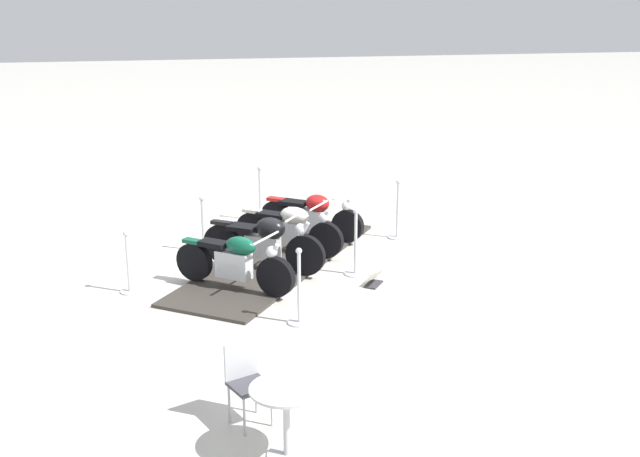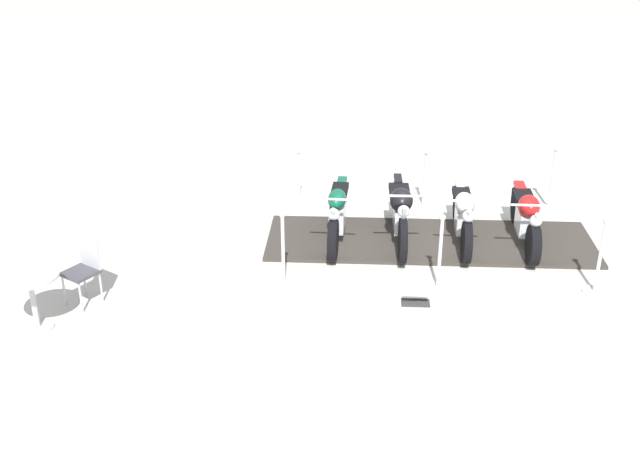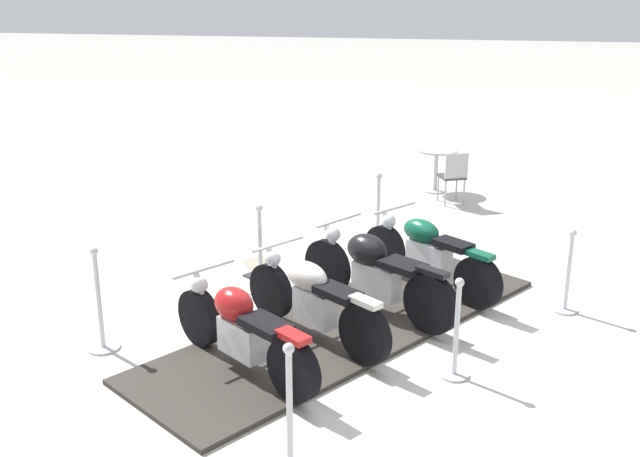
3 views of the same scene
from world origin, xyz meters
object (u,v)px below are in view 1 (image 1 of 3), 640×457
(motorcycle_black, at_px, (265,241))
(stanchion_left_front, at_px, (129,272))
(info_placard, at_px, (373,281))
(stanchion_left_mid, at_px, (203,232))
(motorcycle_cream, at_px, (290,227))
(stanchion_right_front, at_px, (299,300))
(stanchion_right_mid, at_px, (355,255))
(cafe_chair_near_table, at_px, (246,378))
(motorcycle_maroon, at_px, (313,215))
(cafe_table, at_px, (286,405))
(stanchion_left_rear, at_px, (260,202))
(motorcycle_forest, at_px, (235,261))
(stanchion_right_rear, at_px, (397,220))

(motorcycle_black, bearing_deg, stanchion_left_front, -132.55)
(motorcycle_black, distance_m, info_placard, 1.93)
(stanchion_left_front, distance_m, stanchion_left_mid, 2.17)
(motorcycle_black, height_order, motorcycle_cream, motorcycle_black)
(motorcycle_cream, relative_size, stanchion_right_front, 1.55)
(stanchion_right_mid, xyz_separation_m, info_placard, (0.53, 0.17, -0.27))
(motorcycle_cream, distance_m, cafe_chair_near_table, 5.65)
(stanchion_right_mid, relative_size, stanchion_right_front, 1.00)
(motorcycle_black, bearing_deg, cafe_chair_near_table, -65.59)
(motorcycle_maroon, height_order, info_placard, motorcycle_maroon)
(stanchion_right_mid, distance_m, cafe_table, 5.39)
(stanchion_left_mid, height_order, cafe_chair_near_table, stanchion_left_mid)
(stanchion_right_mid, xyz_separation_m, stanchion_left_rear, (-3.46, -1.15, 0.04))
(motorcycle_forest, distance_m, stanchion_right_front, 1.61)
(motorcycle_black, bearing_deg, motorcycle_forest, -91.43)
(motorcycle_forest, bearing_deg, motorcycle_maroon, 93.42)
(motorcycle_black, height_order, stanchion_right_rear, stanchion_right_rear)
(stanchion_left_front, height_order, stanchion_right_front, stanchion_right_front)
(motorcycle_black, bearing_deg, stanchion_right_rear, 60.98)
(motorcycle_cream, bearing_deg, stanchion_right_mid, -17.12)
(stanchion_right_front, xyz_separation_m, cafe_table, (3.25, -0.68, 0.22))
(motorcycle_maroon, xyz_separation_m, stanchion_left_mid, (0.34, -2.06, -0.12))
(stanchion_right_front, bearing_deg, stanchion_right_rear, 145.03)
(stanchion_right_front, height_order, cafe_chair_near_table, stanchion_right_front)
(stanchion_left_rear, bearing_deg, motorcycle_forest, -12.59)
(motorcycle_maroon, height_order, stanchion_left_rear, stanchion_left_rear)
(motorcycle_forest, distance_m, motorcycle_maroon, 2.91)
(cafe_chair_near_table, bearing_deg, motorcycle_cream, 143.12)
(motorcycle_black, bearing_deg, info_placard, 3.72)
(stanchion_right_rear, relative_size, stanchion_right_front, 1.01)
(stanchion_left_front, bearing_deg, stanchion_right_rear, 111.04)
(motorcycle_cream, xyz_separation_m, stanchion_right_front, (3.00, -0.35, -0.15))
(info_placard, bearing_deg, stanchion_left_mid, -95.69)
(stanchion_left_rear, bearing_deg, motorcycle_maroon, 29.35)
(stanchion_left_mid, relative_size, info_placard, 2.40)
(stanchion_right_front, height_order, cafe_table, stanchion_right_front)
(stanchion_left_mid, height_order, info_placard, stanchion_left_mid)
(stanchion_right_rear, relative_size, cafe_chair_near_table, 1.25)
(motorcycle_maroon, bearing_deg, stanchion_right_rear, 28.26)
(stanchion_right_rear, height_order, info_placard, stanchion_right_rear)
(stanchion_right_front, distance_m, stanchion_left_rear, 5.24)
(cafe_table, bearing_deg, stanchion_right_rear, 155.01)
(motorcycle_black, relative_size, motorcycle_maroon, 1.07)
(motorcycle_black, distance_m, stanchion_left_rear, 3.06)
(motorcycle_black, xyz_separation_m, cafe_chair_near_table, (4.69, -0.80, -0.02))
(motorcycle_maroon, xyz_separation_m, cafe_table, (7.04, -1.58, 0.10))
(motorcycle_maroon, distance_m, stanchion_left_mid, 2.09)
(stanchion_right_rear, xyz_separation_m, stanchion_right_mid, (1.78, -1.25, -0.02))
(stanchion_right_rear, bearing_deg, stanchion_right_mid, -34.97)
(motorcycle_black, height_order, stanchion_right_mid, stanchion_right_mid)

